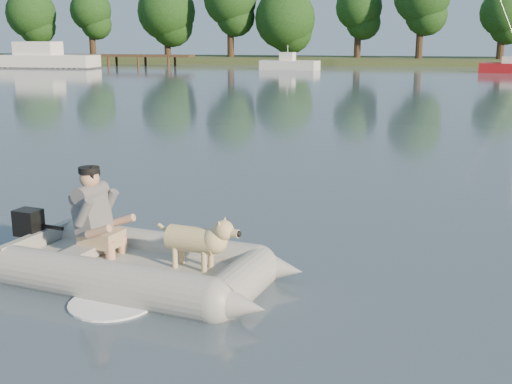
% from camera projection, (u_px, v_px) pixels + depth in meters
% --- Properties ---
extents(water, '(160.00, 160.00, 0.00)m').
position_uv_depth(water, '(186.00, 302.00, 7.00)').
color(water, '#4F606B').
rests_on(water, ground).
extents(shore_bank, '(160.00, 12.00, 0.70)m').
position_uv_depth(shore_bank, '(381.00, 61.00, 65.70)').
color(shore_bank, '#47512D').
rests_on(shore_bank, water).
extents(dock, '(18.00, 2.00, 1.04)m').
position_uv_depth(dock, '(103.00, 60.00, 61.68)').
color(dock, '#4C331E').
rests_on(dock, water).
extents(treeline, '(71.02, 7.35, 9.27)m').
position_uv_depth(treeline, '(345.00, 8.00, 64.40)').
color(treeline, '#332316').
rests_on(treeline, shore_bank).
extents(dinghy, '(5.24, 4.11, 1.40)m').
position_uv_depth(dinghy, '(141.00, 232.00, 7.50)').
color(dinghy, '#989893').
rests_on(dinghy, water).
extents(man, '(0.83, 0.75, 1.09)m').
position_uv_depth(man, '(93.00, 209.00, 7.77)').
color(man, '#5E5E62').
rests_on(man, dinghy).
extents(dog, '(0.99, 0.50, 0.63)m').
position_uv_depth(dog, '(192.00, 244.00, 7.32)').
color(dog, tan).
rests_on(dog, dinghy).
extents(outboard_motor, '(0.46, 0.36, 0.80)m').
position_uv_depth(outboard_motor, '(30.00, 238.00, 8.20)').
color(outboard_motor, black).
rests_on(outboard_motor, dinghy).
extents(cabin_cruiser, '(8.79, 3.19, 2.72)m').
position_uv_depth(cabin_cruiser, '(49.00, 55.00, 56.35)').
color(cabin_cruiser, white).
rests_on(cabin_cruiser, water).
extents(motorboat, '(5.28, 2.80, 2.12)m').
position_uv_depth(motorboat, '(290.00, 58.00, 53.79)').
color(motorboat, white).
rests_on(motorboat, water).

